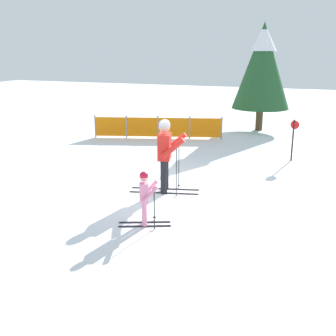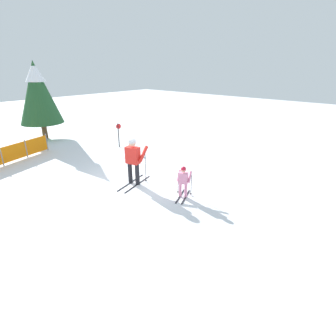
{
  "view_description": "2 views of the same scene",
  "coord_description": "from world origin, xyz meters",
  "px_view_note": "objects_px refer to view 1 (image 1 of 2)",
  "views": [
    {
      "loc": [
        3.61,
        -9.64,
        3.48
      ],
      "look_at": [
        0.34,
        -1.09,
        0.88
      ],
      "focal_mm": 45.0,
      "sensor_mm": 36.0,
      "label": 1
    },
    {
      "loc": [
        -6.13,
        -7.33,
        4.29
      ],
      "look_at": [
        0.44,
        -1.55,
        0.84
      ],
      "focal_mm": 28.0,
      "sensor_mm": 36.0,
      "label": 2
    }
  ],
  "objects_px": {
    "skier_adult": "(166,149)",
    "trail_marker": "(293,135)",
    "safety_fence": "(158,127)",
    "conifer_far": "(262,65)",
    "skier_child": "(145,194)"
  },
  "relations": [
    {
      "from": "skier_child",
      "to": "trail_marker",
      "type": "xyz_separation_m",
      "value": [
        2.32,
        6.36,
        0.17
      ]
    },
    {
      "from": "safety_fence",
      "to": "trail_marker",
      "type": "bearing_deg",
      "value": -17.76
    },
    {
      "from": "skier_adult",
      "to": "trail_marker",
      "type": "relative_size",
      "value": 1.37
    },
    {
      "from": "skier_child",
      "to": "trail_marker",
      "type": "distance_m",
      "value": 6.78
    },
    {
      "from": "conifer_far",
      "to": "trail_marker",
      "type": "relative_size",
      "value": 3.43
    },
    {
      "from": "skier_adult",
      "to": "trail_marker",
      "type": "bearing_deg",
      "value": 43.32
    },
    {
      "from": "trail_marker",
      "to": "safety_fence",
      "type": "bearing_deg",
      "value": 162.24
    },
    {
      "from": "safety_fence",
      "to": "trail_marker",
      "type": "relative_size",
      "value": 3.68
    },
    {
      "from": "skier_child",
      "to": "conifer_far",
      "type": "relative_size",
      "value": 0.25
    },
    {
      "from": "safety_fence",
      "to": "conifer_far",
      "type": "height_order",
      "value": "conifer_far"
    },
    {
      "from": "skier_adult",
      "to": "trail_marker",
      "type": "xyz_separation_m",
      "value": [
        2.69,
        4.26,
        -0.27
      ]
    },
    {
      "from": "skier_adult",
      "to": "trail_marker",
      "type": "height_order",
      "value": "skier_adult"
    },
    {
      "from": "skier_child",
      "to": "trail_marker",
      "type": "height_order",
      "value": "trail_marker"
    },
    {
      "from": "skier_adult",
      "to": "safety_fence",
      "type": "relative_size",
      "value": 0.37
    },
    {
      "from": "skier_child",
      "to": "conifer_far",
      "type": "bearing_deg",
      "value": 64.64
    }
  ]
}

